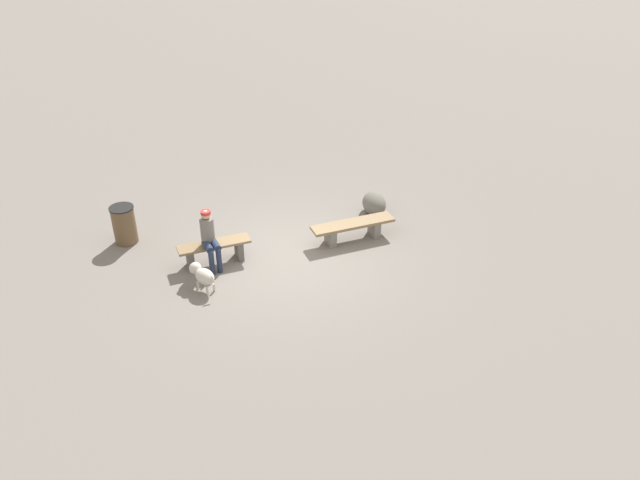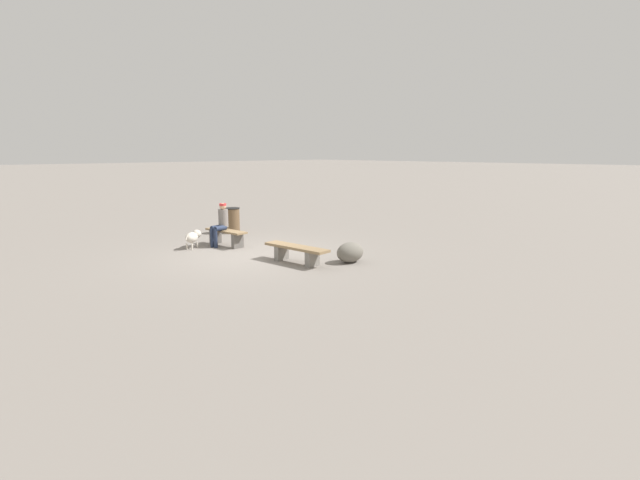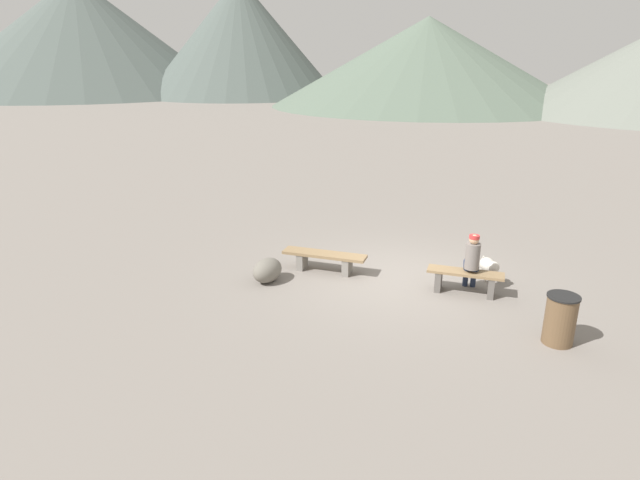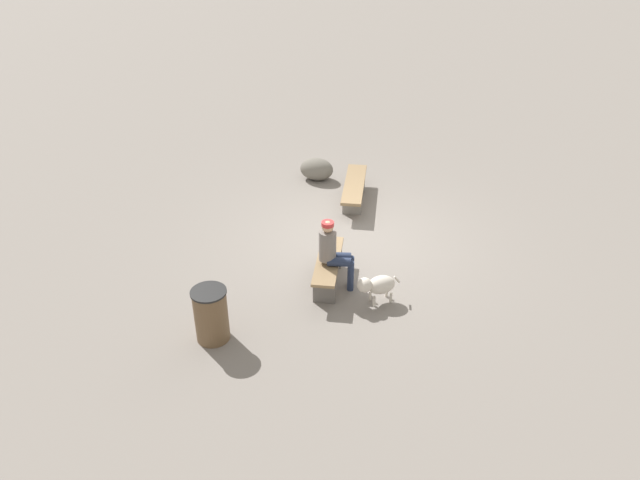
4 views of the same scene
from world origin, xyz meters
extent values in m
cube|color=gray|center=(0.00, 0.00, -0.03)|extent=(210.00, 210.00, 0.06)
cube|color=gray|center=(-2.10, -0.31, 0.19)|extent=(0.18, 0.40, 0.37)
cube|color=gray|center=(-1.04, -0.22, 0.19)|extent=(0.18, 0.40, 0.37)
cube|color=#8C704C|center=(-1.57, -0.27, 0.40)|extent=(1.91, 0.57, 0.06)
cube|color=#605B56|center=(0.99, -0.25, 0.21)|extent=(0.15, 0.37, 0.42)
cube|color=#605B56|center=(2.02, -0.16, 0.21)|extent=(0.15, 0.37, 0.42)
cube|color=#8C704C|center=(1.50, -0.20, 0.45)|extent=(1.53, 0.51, 0.05)
cylinder|color=slate|center=(1.61, -0.19, 0.82)|extent=(0.29, 0.29, 0.53)
sphere|color=#D8A87F|center=(1.61, -0.19, 1.17)|extent=(0.19, 0.19, 0.19)
cylinder|color=red|center=(1.61, -0.19, 1.22)|extent=(0.20, 0.20, 0.07)
cylinder|color=#232D47|center=(1.65, 0.01, 0.55)|extent=(0.21, 0.41, 0.15)
cylinder|color=#232D47|center=(1.62, 0.20, 0.28)|extent=(0.11, 0.11, 0.55)
cylinder|color=#232D47|center=(1.50, -0.01, 0.55)|extent=(0.21, 0.41, 0.15)
cylinder|color=#232D47|center=(1.47, 0.18, 0.28)|extent=(0.11, 0.11, 0.55)
ellipsoid|color=beige|center=(1.83, 0.74, 0.33)|extent=(0.49, 0.55, 0.30)
sphere|color=beige|center=(1.98, 0.49, 0.39)|extent=(0.24, 0.24, 0.24)
cylinder|color=beige|center=(1.98, 0.65, 0.09)|extent=(0.04, 0.04, 0.18)
cylinder|color=beige|center=(1.83, 0.57, 0.09)|extent=(0.04, 0.04, 0.18)
cylinder|color=beige|center=(1.83, 0.91, 0.09)|extent=(0.04, 0.04, 0.18)
cylinder|color=beige|center=(1.68, 0.82, 0.09)|extent=(0.04, 0.04, 0.18)
cylinder|color=beige|center=(1.69, 0.97, 0.37)|extent=(0.09, 0.12, 0.15)
cylinder|color=brown|center=(3.27, -1.60, 0.42)|extent=(0.50, 0.50, 0.84)
cylinder|color=black|center=(3.27, -1.60, 0.85)|extent=(0.53, 0.53, 0.03)
ellipsoid|color=#6B665B|center=(-2.46, -1.28, 0.26)|extent=(0.60, 0.81, 0.51)
camera|label=1|loc=(2.53, 11.01, 7.28)|focal=35.20mm
camera|label=2|loc=(-10.13, 7.25, 2.76)|focal=26.13mm
camera|label=3|loc=(2.75, -10.37, 4.52)|focal=29.56mm
camera|label=4|loc=(9.65, 1.43, 5.92)|focal=33.33mm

